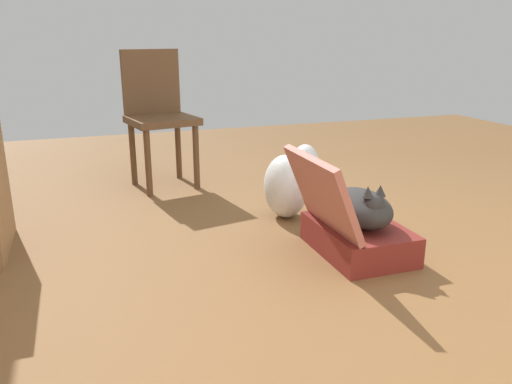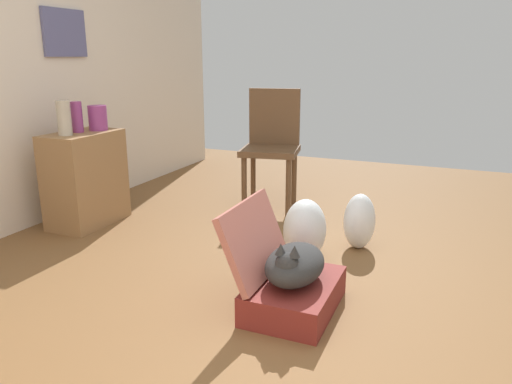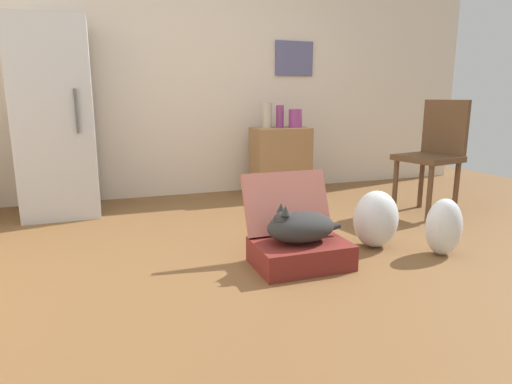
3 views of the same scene
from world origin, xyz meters
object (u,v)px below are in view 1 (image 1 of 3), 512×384
at_px(cat, 361,207).
at_px(suitcase_base, 358,238).
at_px(plastic_bag_white, 286,186).
at_px(chair, 158,112).
at_px(plastic_bag_clear, 305,171).

bearing_deg(cat, suitcase_base, -2.15).
distance_m(suitcase_base, plastic_bag_white, 0.66).
xyz_separation_m(plastic_bag_white, chair, (0.98, 0.61, 0.35)).
relative_size(suitcase_base, cat, 1.12).
bearing_deg(cat, plastic_bag_clear, -7.73).
xyz_separation_m(cat, chair, (1.63, 0.75, 0.30)).
xyz_separation_m(plastic_bag_clear, chair, (0.66, 0.88, 0.36)).
relative_size(suitcase_base, plastic_bag_clear, 1.51).
bearing_deg(suitcase_base, plastic_bag_clear, -7.78).
bearing_deg(plastic_bag_clear, suitcase_base, 172.22).
distance_m(suitcase_base, chair, 1.85).
height_order(suitcase_base, plastic_bag_clear, plastic_bag_clear).
distance_m(suitcase_base, cat, 0.17).
bearing_deg(plastic_bag_white, chair, 31.65).
bearing_deg(plastic_bag_white, plastic_bag_clear, -40.46).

